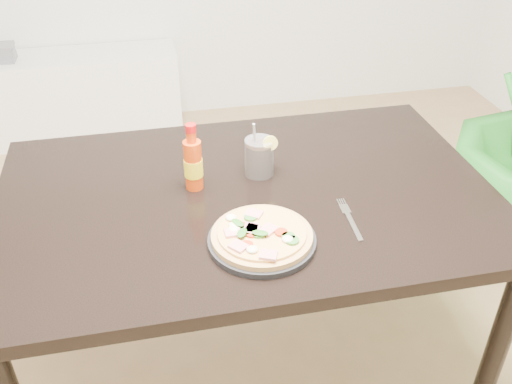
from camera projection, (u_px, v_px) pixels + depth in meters
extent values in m
cube|color=black|center=(247.00, 198.00, 1.63)|extent=(1.40, 0.90, 0.04)
cylinder|color=black|center=(494.00, 356.00, 1.63)|extent=(0.06, 0.06, 0.71)
cylinder|color=black|center=(52.00, 245.00, 2.04)|extent=(0.06, 0.06, 0.71)
cylinder|color=black|center=(387.00, 203.00, 2.26)|extent=(0.06, 0.06, 0.71)
cylinder|color=black|center=(262.00, 241.00, 1.42)|extent=(0.27, 0.27, 0.02)
cylinder|color=tan|center=(262.00, 236.00, 1.41)|extent=(0.25, 0.25, 0.01)
cylinder|color=#E3BA62|center=(262.00, 233.00, 1.41)|extent=(0.22, 0.22, 0.01)
cube|color=pink|center=(251.00, 228.00, 1.41)|extent=(0.05, 0.05, 0.01)
cube|color=pink|center=(233.00, 232.00, 1.40)|extent=(0.04, 0.04, 0.01)
cube|color=pink|center=(238.00, 246.00, 1.35)|extent=(0.05, 0.05, 0.01)
cube|color=pink|center=(268.00, 230.00, 1.40)|extent=(0.05, 0.05, 0.01)
cube|color=pink|center=(252.00, 229.00, 1.41)|extent=(0.05, 0.05, 0.01)
cube|color=pink|center=(254.00, 214.00, 1.46)|extent=(0.05, 0.05, 0.01)
cube|color=pink|center=(268.00, 255.00, 1.32)|extent=(0.05, 0.05, 0.01)
cylinder|color=#B02D12|center=(247.00, 245.00, 1.36)|extent=(0.03, 0.03, 0.01)
cylinder|color=#B02D12|center=(281.00, 232.00, 1.40)|extent=(0.03, 0.03, 0.01)
cylinder|color=#B02D12|center=(242.00, 226.00, 1.42)|extent=(0.03, 0.03, 0.01)
cylinder|color=#B02D12|center=(252.00, 233.00, 1.39)|extent=(0.03, 0.03, 0.01)
cylinder|color=#327326|center=(258.00, 234.00, 1.39)|extent=(0.03, 0.03, 0.01)
cylinder|color=#327326|center=(292.00, 240.00, 1.37)|extent=(0.03, 0.03, 0.01)
cylinder|color=#327326|center=(288.00, 237.00, 1.38)|extent=(0.03, 0.03, 0.01)
cylinder|color=#327326|center=(245.00, 231.00, 1.40)|extent=(0.03, 0.03, 0.01)
cylinder|color=#327326|center=(251.00, 217.00, 1.45)|extent=(0.03, 0.03, 0.01)
ellipsoid|color=white|center=(231.00, 217.00, 1.45)|extent=(0.03, 0.03, 0.01)
ellipsoid|color=white|center=(234.00, 229.00, 1.41)|extent=(0.03, 0.03, 0.01)
ellipsoid|color=white|center=(234.00, 225.00, 1.42)|extent=(0.03, 0.03, 0.01)
ellipsoid|color=white|center=(288.00, 239.00, 1.37)|extent=(0.03, 0.03, 0.01)
ellipsoid|color=white|center=(252.00, 249.00, 1.34)|extent=(0.03, 0.03, 0.01)
ellipsoid|color=#266919|center=(260.00, 233.00, 1.38)|extent=(0.05, 0.04, 0.00)
ellipsoid|color=#266919|center=(242.00, 233.00, 1.38)|extent=(0.04, 0.05, 0.00)
ellipsoid|color=#266919|center=(238.00, 222.00, 1.42)|extent=(0.04, 0.05, 0.00)
cylinder|color=#CD3D0C|center=(193.00, 165.00, 1.60)|extent=(0.06, 0.06, 0.15)
cylinder|color=yellow|center=(193.00, 167.00, 1.60)|extent=(0.05, 0.05, 0.05)
cylinder|color=#CD3D0C|center=(191.00, 137.00, 1.55)|extent=(0.03, 0.03, 0.03)
cylinder|color=red|center=(191.00, 128.00, 1.53)|extent=(0.03, 0.03, 0.02)
cylinder|color=black|center=(259.00, 159.00, 1.67)|extent=(0.08, 0.08, 0.10)
cylinder|color=silver|center=(259.00, 157.00, 1.67)|extent=(0.09, 0.09, 0.11)
cylinder|color=#F2E059|center=(270.00, 143.00, 1.63)|extent=(0.04, 0.01, 0.04)
cylinder|color=#B2B2B7|center=(255.00, 146.00, 1.66)|extent=(0.03, 0.06, 0.17)
cube|color=silver|center=(354.00, 227.00, 1.48)|extent=(0.02, 0.12, 0.00)
cube|color=silver|center=(345.00, 209.00, 1.54)|extent=(0.03, 0.04, 0.00)
cube|color=silver|center=(338.00, 203.00, 1.57)|extent=(0.01, 0.03, 0.00)
cube|color=silver|center=(340.00, 202.00, 1.57)|extent=(0.01, 0.03, 0.00)
cube|color=silver|center=(343.00, 202.00, 1.57)|extent=(0.01, 0.03, 0.00)
cube|color=silver|center=(345.00, 202.00, 1.57)|extent=(0.01, 0.03, 0.00)
cube|color=white|center=(59.00, 97.00, 3.35)|extent=(1.40, 0.34, 0.50)
cube|color=slate|center=(3.00, 60.00, 3.15)|extent=(0.14, 0.12, 0.01)
cube|color=slate|center=(2.00, 58.00, 3.14)|extent=(0.14, 0.12, 0.01)
cube|color=slate|center=(2.00, 57.00, 3.14)|extent=(0.14, 0.12, 0.01)
cube|color=slate|center=(1.00, 55.00, 3.13)|extent=(0.14, 0.12, 0.01)
cube|color=slate|center=(1.00, 53.00, 3.12)|extent=(0.14, 0.12, 0.01)
cube|color=slate|center=(0.00, 51.00, 3.12)|extent=(0.14, 0.12, 0.01)
cube|color=slate|center=(0.00, 49.00, 3.11)|extent=(0.14, 0.12, 0.01)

